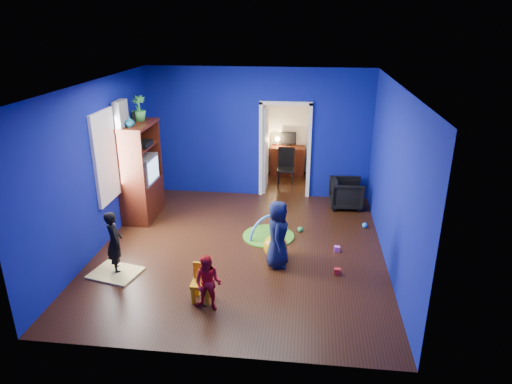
# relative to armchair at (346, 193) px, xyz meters

# --- Properties ---
(floor) EXTENTS (5.00, 5.50, 0.01)m
(floor) POSITION_rel_armchair_xyz_m (-1.98, -2.20, -0.31)
(floor) COLOR black
(floor) RESTS_ON ground
(ceiling) EXTENTS (5.00, 5.50, 0.01)m
(ceiling) POSITION_rel_armchair_xyz_m (-1.98, -2.20, 2.59)
(ceiling) COLOR white
(ceiling) RESTS_ON wall_back
(wall_back) EXTENTS (5.00, 0.02, 2.90)m
(wall_back) POSITION_rel_armchair_xyz_m (-1.98, 0.55, 1.14)
(wall_back) COLOR navy
(wall_back) RESTS_ON floor
(wall_front) EXTENTS (5.00, 0.02, 2.90)m
(wall_front) POSITION_rel_armchair_xyz_m (-1.98, -4.95, 1.14)
(wall_front) COLOR navy
(wall_front) RESTS_ON floor
(wall_left) EXTENTS (0.02, 5.50, 2.90)m
(wall_left) POSITION_rel_armchair_xyz_m (-4.48, -2.20, 1.14)
(wall_left) COLOR navy
(wall_left) RESTS_ON floor
(wall_right) EXTENTS (0.02, 5.50, 2.90)m
(wall_right) POSITION_rel_armchair_xyz_m (0.52, -2.20, 1.14)
(wall_right) COLOR navy
(wall_right) RESTS_ON floor
(alcove) EXTENTS (1.00, 1.75, 2.50)m
(alcove) POSITION_rel_armchair_xyz_m (-1.38, 1.42, 0.94)
(alcove) COLOR silver
(alcove) RESTS_ON floor
(armchair) EXTENTS (0.72, 0.70, 0.63)m
(armchair) POSITION_rel_armchair_xyz_m (0.00, 0.00, 0.00)
(armchair) COLOR black
(armchair) RESTS_ON floor
(child_black) EXTENTS (0.41, 0.46, 1.05)m
(child_black) POSITION_rel_armchair_xyz_m (-3.88, -3.16, 0.21)
(child_black) COLOR black
(child_black) RESTS_ON floor
(child_navy) EXTENTS (0.37, 0.56, 1.15)m
(child_navy) POSITION_rel_armchair_xyz_m (-1.30, -2.67, 0.26)
(child_navy) COLOR #0E0F35
(child_navy) RESTS_ON floor
(toddler_red) EXTENTS (0.45, 0.37, 0.83)m
(toddler_red) POSITION_rel_armchair_xyz_m (-2.18, -4.00, 0.10)
(toddler_red) COLOR red
(toddler_red) RESTS_ON floor
(vase) EXTENTS (0.24, 0.24, 0.19)m
(vase) POSITION_rel_armchair_xyz_m (-4.20, -1.28, 1.74)
(vase) COLOR #0D676D
(vase) RESTS_ON tv_armoire
(potted_plant) EXTENTS (0.29, 0.29, 0.50)m
(potted_plant) POSITION_rel_armchair_xyz_m (-4.20, -0.76, 1.90)
(potted_plant) COLOR green
(potted_plant) RESTS_ON tv_armoire
(tv_armoire) EXTENTS (0.58, 1.14, 1.96)m
(tv_armoire) POSITION_rel_armchair_xyz_m (-4.20, -0.98, 0.67)
(tv_armoire) COLOR #3A1409
(tv_armoire) RESTS_ON floor
(crt_tv) EXTENTS (0.46, 0.70, 0.54)m
(crt_tv) POSITION_rel_armchair_xyz_m (-4.16, -0.98, 0.71)
(crt_tv) COLOR silver
(crt_tv) RESTS_ON tv_armoire
(yellow_blanket) EXTENTS (0.87, 0.76, 0.03)m
(yellow_blanket) POSITION_rel_armchair_xyz_m (-3.88, -3.26, -0.30)
(yellow_blanket) COLOR #F2E07A
(yellow_blanket) RESTS_ON floor
(hopper_ball) EXTENTS (0.42, 0.42, 0.42)m
(hopper_ball) POSITION_rel_armchair_xyz_m (-1.35, -2.42, -0.10)
(hopper_ball) COLOR yellow
(hopper_ball) RESTS_ON floor
(kid_chair) EXTENTS (0.28, 0.28, 0.50)m
(kid_chair) POSITION_rel_armchair_xyz_m (-2.33, -3.80, -0.06)
(kid_chair) COLOR yellow
(kid_chair) RESTS_ON floor
(play_mat) EXTENTS (0.97, 0.97, 0.03)m
(play_mat) POSITION_rel_armchair_xyz_m (-1.55, -1.64, -0.30)
(play_mat) COLOR green
(play_mat) RESTS_ON floor
(toy_arch) EXTENTS (0.68, 0.61, 0.87)m
(toy_arch) POSITION_rel_armchair_xyz_m (-1.55, -1.64, -0.29)
(toy_arch) COLOR #3F8CD8
(toy_arch) RESTS_ON floor
(window_left) EXTENTS (0.03, 0.95, 1.55)m
(window_left) POSITION_rel_armchair_xyz_m (-4.47, -1.85, 1.24)
(window_left) COLOR white
(window_left) RESTS_ON wall_left
(curtain) EXTENTS (0.14, 0.42, 2.40)m
(curtain) POSITION_rel_armchair_xyz_m (-4.35, -1.30, 0.94)
(curtain) COLOR slate
(curtain) RESTS_ON floor
(doorway) EXTENTS (1.16, 0.10, 2.10)m
(doorway) POSITION_rel_armchair_xyz_m (-1.38, 0.55, 0.74)
(doorway) COLOR white
(doorway) RESTS_ON floor
(study_desk) EXTENTS (0.88, 0.44, 0.75)m
(study_desk) POSITION_rel_armchair_xyz_m (-1.38, 2.06, 0.06)
(study_desk) COLOR #3D140A
(study_desk) RESTS_ON floor
(desk_monitor) EXTENTS (0.40, 0.05, 0.32)m
(desk_monitor) POSITION_rel_armchair_xyz_m (-1.38, 2.18, 0.64)
(desk_monitor) COLOR black
(desk_monitor) RESTS_ON study_desk
(desk_lamp) EXTENTS (0.14, 0.14, 0.14)m
(desk_lamp) POSITION_rel_armchair_xyz_m (-1.66, 2.12, 0.62)
(desk_lamp) COLOR #FFD88C
(desk_lamp) RESTS_ON study_desk
(folding_chair) EXTENTS (0.40, 0.40, 0.92)m
(folding_chair) POSITION_rel_armchair_xyz_m (-1.38, 1.10, 0.15)
(folding_chair) COLOR black
(folding_chair) RESTS_ON floor
(book_shelf) EXTENTS (0.88, 0.24, 0.04)m
(book_shelf) POSITION_rel_armchair_xyz_m (-1.38, 2.17, 1.71)
(book_shelf) COLOR white
(book_shelf) RESTS_ON study_desk
(toy_0) EXTENTS (0.10, 0.08, 0.10)m
(toy_0) POSITION_rel_armchair_xyz_m (-0.32, -2.85, -0.26)
(toy_0) COLOR red
(toy_0) RESTS_ON floor
(toy_1) EXTENTS (0.11, 0.11, 0.11)m
(toy_1) POSITION_rel_armchair_xyz_m (0.31, -1.03, -0.26)
(toy_1) COLOR blue
(toy_1) RESTS_ON floor
(toy_2) EXTENTS (0.11, 0.11, 0.11)m
(toy_2) POSITION_rel_armchair_xyz_m (-0.95, -1.36, -0.26)
(toy_2) COLOR green
(toy_2) RESTS_ON floor
(toy_3) EXTENTS (0.10, 0.08, 0.10)m
(toy_3) POSITION_rel_armchair_xyz_m (-0.28, -2.08, -0.26)
(toy_3) COLOR #CF4ED2
(toy_3) RESTS_ON floor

